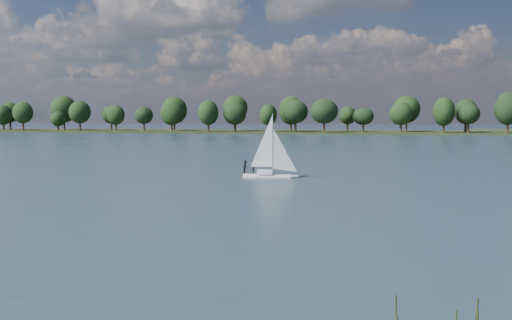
# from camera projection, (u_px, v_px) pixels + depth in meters

# --- Properties ---
(ground) EXTENTS (700.00, 700.00, 0.00)m
(ground) POSITION_uv_depth(u_px,v_px,m) (360.00, 149.00, 124.05)
(ground) COLOR #233342
(ground) RESTS_ON ground
(far_shore) EXTENTS (660.00, 40.00, 1.50)m
(far_shore) POSITION_uv_depth(u_px,v_px,m) (364.00, 133.00, 233.63)
(far_shore) COLOR black
(far_shore) RESTS_ON ground
(sailboat) EXTENTS (6.23, 2.87, 7.92)m
(sailboat) POSITION_uv_depth(u_px,v_px,m) (267.00, 159.00, 67.05)
(sailboat) COLOR white
(sailboat) RESTS_ON ground
(treeline) EXTENTS (562.64, 73.89, 18.12)m
(treeline) POSITION_uv_depth(u_px,v_px,m) (364.00, 113.00, 229.32)
(treeline) COLOR black
(treeline) RESTS_ON ground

